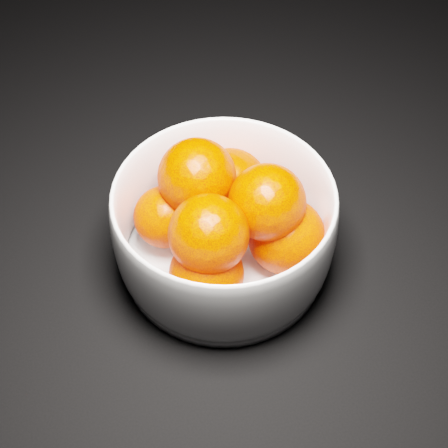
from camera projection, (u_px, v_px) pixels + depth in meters
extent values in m
cube|color=black|center=(339.00, 214.00, 0.72)|extent=(3.00, 3.00, 0.00)
cylinder|color=white|center=(224.00, 257.00, 0.67)|extent=(0.21, 0.21, 0.01)
sphere|color=#EB2C00|center=(230.00, 187.00, 0.68)|extent=(0.08, 0.08, 0.08)
sphere|color=#EB2C00|center=(165.00, 217.00, 0.65)|extent=(0.07, 0.07, 0.07)
sphere|color=#EB2C00|center=(206.00, 274.00, 0.60)|extent=(0.07, 0.07, 0.07)
sphere|color=#EB2C00|center=(286.00, 236.00, 0.63)|extent=(0.08, 0.08, 0.08)
sphere|color=#EB2C00|center=(197.00, 177.00, 0.63)|extent=(0.08, 0.08, 0.08)
sphere|color=#EB2C00|center=(209.00, 234.00, 0.58)|extent=(0.08, 0.08, 0.08)
sphere|color=#EB2C00|center=(267.00, 202.00, 0.60)|extent=(0.08, 0.08, 0.08)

